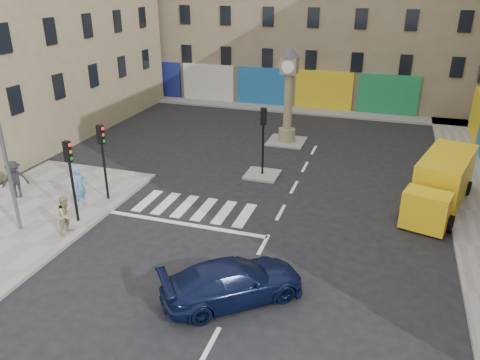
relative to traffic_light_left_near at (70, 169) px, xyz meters
The scene contains 15 objects.
ground 8.71m from the traffic_light_left_near, ahead, with size 120.00×120.00×0.00m, color black.
sidewalk_right 19.79m from the traffic_light_left_near, 29.96° to the left, with size 2.60×30.00×0.15m, color gray.
sidewalk_far 22.56m from the traffic_light_left_near, 78.94° to the left, with size 32.00×2.40×0.15m, color gray.
island_near 10.35m from the traffic_light_left_near, 51.07° to the left, with size 1.80×1.80×0.12m, color gray.
island_far 15.38m from the traffic_light_left_near, 65.46° to the left, with size 2.40×2.40×0.12m, color gray.
building_left 16.66m from the traffic_light_left_near, 132.20° to the left, with size 8.00×20.00×15.00m, color #8F805D.
traffic_light_left_near is the anchor object (origin of this frame).
traffic_light_left_far 2.40m from the traffic_light_left_near, 90.00° to the left, with size 0.28×0.22×3.70m.
traffic_light_island 10.03m from the traffic_light_left_near, 51.07° to the left, with size 0.28×0.22×3.70m.
clock_pillar 15.19m from the traffic_light_left_near, 65.45° to the left, with size 1.20×1.20×6.10m.
navy_sedan 8.95m from the traffic_light_left_near, 19.37° to the right, with size 1.97×4.85×1.41m, color black.
yellow_van 16.84m from the traffic_light_left_near, 24.41° to the left, with size 3.57×6.75×2.35m.
pedestrian_blue 2.14m from the traffic_light_left_near, 118.25° to the left, with size 0.71×0.47×1.94m, color #5183BA.
pedestrian_tan 1.96m from the traffic_light_left_near, 73.87° to the right, with size 0.82×0.64×1.68m, color tan.
pedestrian_dark 4.69m from the traffic_light_left_near, 164.81° to the left, with size 1.21×0.70×1.87m, color black.
Camera 1 is at (4.19, -14.97, 10.04)m, focal length 35.00 mm.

